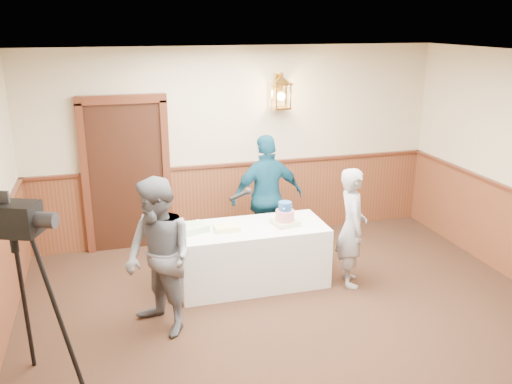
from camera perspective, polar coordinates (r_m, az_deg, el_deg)
The scene contains 10 objects.
ground at distance 5.39m, azimuth 7.57°, elevation -18.04°, with size 7.00×7.00×0.00m, color #321F13.
room_shell at distance 5.05m, azimuth 5.69°, elevation -1.04°, with size 6.02×7.02×2.81m.
display_table at distance 6.70m, azimuth -0.47°, elevation -6.65°, with size 1.80×0.80×0.75m, color white.
tiered_cake at distance 6.58m, azimuth 3.06°, elevation -2.53°, with size 0.33×0.33×0.29m.
sheet_cake_yellow at distance 6.44m, azimuth -3.12°, elevation -3.77°, with size 0.29×0.22×0.06m, color #F4F091.
sheet_cake_green at distance 6.43m, azimuth -6.77°, elevation -3.83°, with size 0.34×0.27×0.08m, color #A3DE9D.
interviewer at distance 5.61m, azimuth -10.15°, elevation -6.83°, with size 1.56×1.01×1.66m.
baker at distance 6.66m, azimuth 10.06°, elevation -3.68°, with size 0.54×0.35×1.48m, color #949399.
assistant_p at distance 7.30m, azimuth 1.20°, elevation -0.54°, with size 1.00×0.42×1.71m, color navy.
tv_camera_rig at distance 4.99m, azimuth -23.16°, elevation -11.76°, with size 0.69×0.65×1.78m.
Camera 1 is at (-1.82, -3.99, 3.13)m, focal length 38.00 mm.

